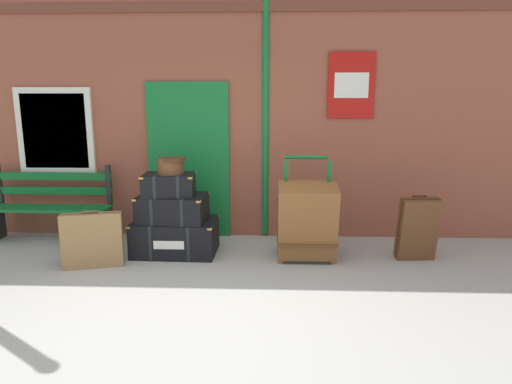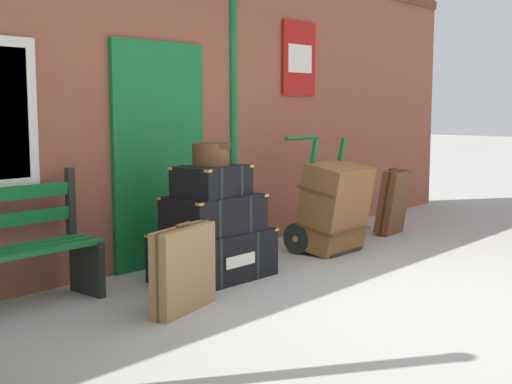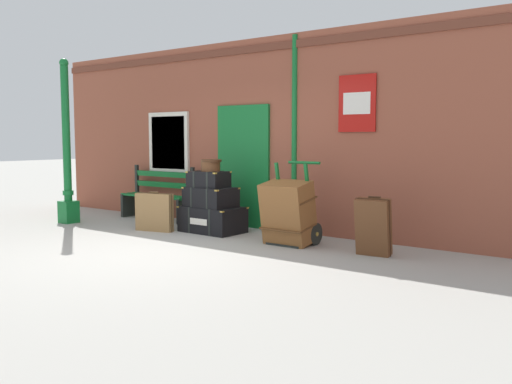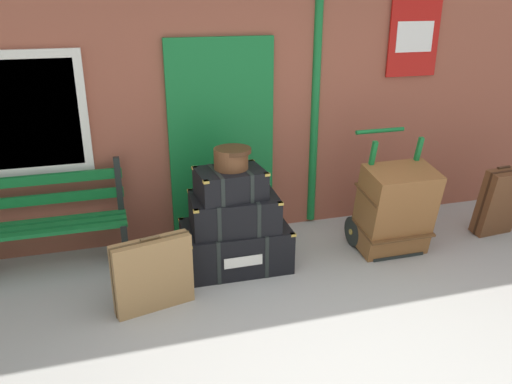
{
  "view_description": "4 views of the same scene",
  "coord_description": "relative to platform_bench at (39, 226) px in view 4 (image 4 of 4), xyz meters",
  "views": [
    {
      "loc": [
        0.78,
        -3.68,
        1.9
      ],
      "look_at": [
        0.57,
        1.57,
        0.81
      ],
      "focal_mm": 32.0,
      "sensor_mm": 36.0,
      "label": 1
    },
    {
      "loc": [
        -4.67,
        -2.45,
        1.5
      ],
      "look_at": [
        0.22,
        1.74,
        0.7
      ],
      "focal_mm": 48.33,
      "sensor_mm": 36.0,
      "label": 2
    },
    {
      "loc": [
        5.56,
        -5.09,
        1.54
      ],
      "look_at": [
        0.48,
        1.66,
        0.72
      ],
      "focal_mm": 38.97,
      "sensor_mm": 36.0,
      "label": 3
    },
    {
      "loc": [
        -1.49,
        -2.66,
        2.5
      ],
      "look_at": [
        -0.16,
        1.89,
        0.66
      ],
      "focal_mm": 36.28,
      "sensor_mm": 36.0,
      "label": 4
    }
  ],
  "objects": [
    {
      "name": "suitcase_caramel",
      "position": [
        0.95,
        -0.98,
        -0.13
      ],
      "size": [
        0.68,
        0.3,
        0.67
      ],
      "color": "olive",
      "rests_on": "ground"
    },
    {
      "name": "steamer_trunk_middle",
      "position": [
        1.77,
        -0.5,
        0.14
      ],
      "size": [
        0.84,
        0.6,
        0.33
      ],
      "color": "black",
      "rests_on": "steamer_trunk_base"
    },
    {
      "name": "steamer_trunk_top",
      "position": [
        1.74,
        -0.51,
        0.43
      ],
      "size": [
        0.64,
        0.49,
        0.27
      ],
      "color": "black",
      "rests_on": "steamer_trunk_middle"
    },
    {
      "name": "platform_bench",
      "position": [
        0.0,
        0.0,
        0.0
      ],
      "size": [
        1.6,
        0.43,
        1.01
      ],
      "color": "#146B2D",
      "rests_on": "ground"
    },
    {
      "name": "large_brown_trunk",
      "position": [
        3.39,
        -0.66,
        0.03
      ],
      "size": [
        0.7,
        0.58,
        0.94
      ],
      "color": "brown",
      "rests_on": "ground"
    },
    {
      "name": "porters_trolley",
      "position": [
        3.39,
        -0.48,
        -0.17
      ],
      "size": [
        0.71,
        0.61,
        1.2
      ],
      "color": "black",
      "rests_on": "ground"
    },
    {
      "name": "steamer_trunk_base",
      "position": [
        1.78,
        -0.48,
        -0.23
      ],
      "size": [
        1.03,
        0.68,
        0.43
      ],
      "color": "black",
      "rests_on": "ground"
    },
    {
      "name": "suitcase_umber",
      "position": [
        4.69,
        -0.6,
        -0.06
      ],
      "size": [
        0.46,
        0.32,
        0.79
      ],
      "color": "brown",
      "rests_on": "ground"
    },
    {
      "name": "ground_plane",
      "position": [
        2.21,
        -2.16,
        -0.44
      ],
      "size": [
        60.0,
        60.0,
        0.0
      ],
      "primitive_type": "plane",
      "color": "#A3A099"
    },
    {
      "name": "brick_facade",
      "position": [
        2.19,
        0.44,
        1.15
      ],
      "size": [
        10.4,
        0.35,
        3.2
      ],
      "color": "brown",
      "rests_on": "ground"
    },
    {
      "name": "round_hatbox",
      "position": [
        1.76,
        -0.48,
        0.67
      ],
      "size": [
        0.34,
        0.33,
        0.19
      ],
      "color": "brown",
      "rests_on": "steamer_trunk_top"
    }
  ]
}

